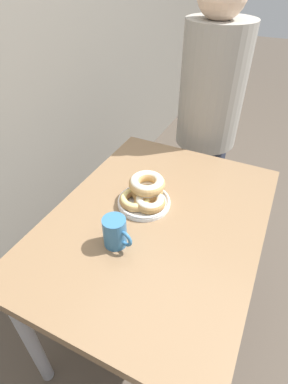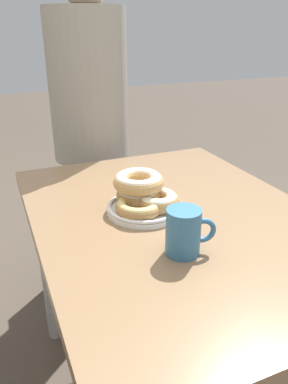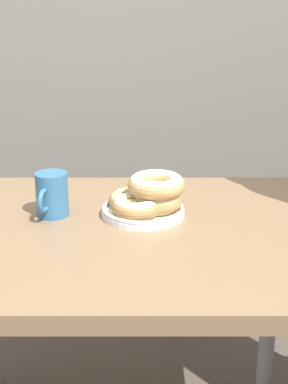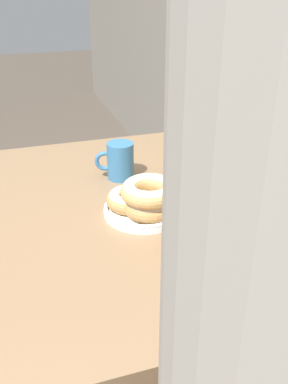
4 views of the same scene
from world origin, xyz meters
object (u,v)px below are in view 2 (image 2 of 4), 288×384
at_px(coffee_mug, 184,231).
at_px(dining_table, 176,242).
at_px(donut_plate, 143,196).
at_px(person_figure, 90,130).

bearing_deg(coffee_mug, dining_table, -22.82).
xyz_separation_m(dining_table, donut_plate, (0.06, 0.07, 0.13)).
distance_m(donut_plate, person_figure, 0.69).
bearing_deg(donut_plate, person_figure, -3.41).
bearing_deg(donut_plate, coffee_mug, -179.23).
height_order(dining_table, donut_plate, donut_plate).
bearing_deg(dining_table, donut_plate, 51.87).
height_order(donut_plate, coffee_mug, coffee_mug).
xyz_separation_m(donut_plate, person_figure, (0.69, -0.04, 0.01)).
bearing_deg(dining_table, person_figure, 2.56).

